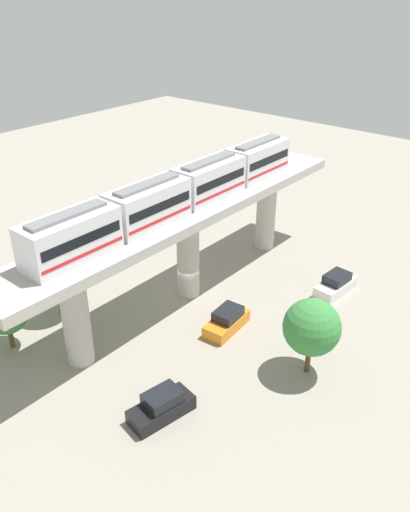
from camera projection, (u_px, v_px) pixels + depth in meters
The scene contains 9 objects.
ground_plane at pixel (189, 293), 45.12m from camera, with size 120.00×120.00×0.00m, color gray.
viaduct at pixel (188, 228), 42.09m from camera, with size 5.20×35.80×8.19m.
train at pixel (180, 192), 39.96m from camera, with size 2.64×27.45×3.24m.
parked_car_black at pixel (162, 406), 32.26m from camera, with size 2.55×4.46×1.76m.
parked_car_orange at pixel (227, 321), 40.25m from camera, with size 2.16×4.34×1.76m.
parked_car_white at pixel (336, 285), 44.99m from camera, with size 2.14×4.34×1.76m.
tree_near_viaduct at pixel (312, 327), 34.50m from camera, with size 3.93×3.93×5.73m.
tree_mid_lot at pixel (5, 312), 37.16m from camera, with size 3.36×3.36×4.83m.
tree_far_corner at pixel (55, 269), 40.57m from camera, with size 3.95×3.95×6.13m.
Camera 1 is at (25.55, -28.28, 24.41)m, focal length 36.26 mm.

